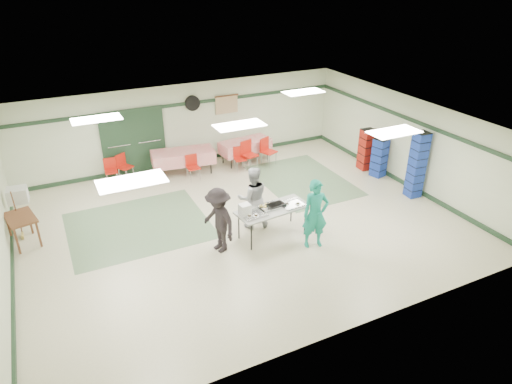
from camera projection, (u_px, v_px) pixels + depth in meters
name	position (u px, v px, depth m)	size (l,w,h in m)	color
floor	(241.00, 222.00, 12.10)	(11.00, 11.00, 0.00)	beige
ceiling	(239.00, 124.00, 10.88)	(11.00, 11.00, 0.00)	white
wall_back	(185.00, 125.00, 15.10)	(11.00, 11.00, 0.00)	beige
wall_front	(347.00, 274.00, 7.88)	(11.00, 11.00, 0.00)	beige
wall_right	(408.00, 142.00, 13.64)	(9.00, 9.00, 0.00)	beige
trim_back	(183.00, 104.00, 14.76)	(11.00, 0.06, 0.10)	#1D3622
baseboard_back	(188.00, 161.00, 15.66)	(11.00, 0.06, 0.12)	#1D3622
baseboard_left	(13.00, 276.00, 9.93)	(9.00, 0.06, 0.12)	#1D3622
trim_right	(411.00, 120.00, 13.31)	(9.00, 0.06, 0.10)	#1D3622
baseboard_right	(401.00, 181.00, 14.21)	(9.00, 0.06, 0.12)	#1D3622
green_patch_a	(138.00, 226.00, 11.92)	(3.50, 3.00, 0.01)	#5E7757
green_patch_b	(302.00, 180.00, 14.39)	(2.50, 3.50, 0.01)	#5E7757
double_door_left	(119.00, 144.00, 14.32)	(0.90, 0.06, 2.10)	gray
double_door_right	(149.00, 139.00, 14.70)	(0.90, 0.06, 2.10)	gray
door_frame	(134.00, 142.00, 14.49)	(2.00, 0.03, 2.15)	#1D3622
wall_fan	(192.00, 103.00, 14.85)	(0.50, 0.50, 0.10)	black
scroll_banner	(227.00, 105.00, 15.41)	(0.80, 0.02, 0.60)	tan
serving_table	(273.00, 210.00, 11.21)	(1.91, 0.93, 0.76)	#A2A29E
sheet_tray_right	(292.00, 205.00, 11.33)	(0.56, 0.42, 0.02)	silver
sheet_tray_mid	(269.00, 207.00, 11.22)	(0.54, 0.41, 0.02)	silver
sheet_tray_left	(254.00, 215.00, 10.89)	(0.59, 0.45, 0.02)	silver
baking_pan	(276.00, 205.00, 11.24)	(0.44, 0.28, 0.08)	black
foam_box_stack	(245.00, 210.00, 10.83)	(0.25, 0.23, 0.29)	white
volunteer_teal	(315.00, 214.00, 10.73)	(0.63, 0.41, 1.73)	#148F7B
volunteer_grey	(253.00, 198.00, 11.54)	(0.80, 0.63, 1.66)	#98989D
volunteer_dark	(219.00, 220.00, 10.57)	(1.05, 0.60, 1.62)	black
dining_table_a	(245.00, 146.00, 15.52)	(1.80, 0.96, 0.77)	red
dining_table_b	(183.00, 157.00, 14.66)	(2.08, 1.14, 0.77)	red
chair_a	(248.00, 152.00, 15.01)	(0.53, 0.53, 0.94)	red
chair_b	(239.00, 156.00, 14.92)	(0.41, 0.41, 0.79)	red
chair_c	(267.00, 149.00, 15.28)	(0.57, 0.57, 0.93)	red
chair_d	(192.00, 165.00, 14.28)	(0.38, 0.38, 0.80)	red
chair_loose_a	(123.00, 164.00, 14.27)	(0.53, 0.53, 0.83)	red
chair_loose_b	(111.00, 168.00, 14.04)	(0.39, 0.39, 0.79)	red
crate_stack_blue_a	(379.00, 158.00, 14.42)	(0.39, 0.39, 1.26)	#1B3CA6
crate_stack_red	(367.00, 149.00, 14.91)	(0.42, 0.42, 1.36)	#A61610
crate_stack_blue_b	(417.00, 165.00, 13.00)	(0.38, 0.38, 1.97)	#1B3CA6
printer_table	(21.00, 220.00, 10.90)	(0.79, 1.04, 0.74)	brown
office_printer	(17.00, 195.00, 11.45)	(0.48, 0.42, 0.38)	silver
broom	(17.00, 213.00, 11.15)	(0.03, 0.03, 1.29)	brown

